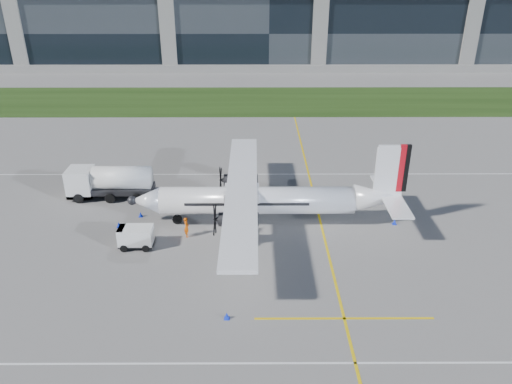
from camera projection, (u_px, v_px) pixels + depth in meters
The scene contains 15 objects.
ground at pixel (274, 115), 74.67m from camera, with size 400.00×400.00×0.00m, color slate.
grass_strip at pixel (272, 101), 81.87m from camera, with size 400.00×18.00×0.04m, color #1A320D.
terminal_building at pixel (268, 27), 107.45m from camera, with size 120.00×20.00×15.00m, color black.
tree_line at pixel (263, 17), 163.46m from camera, with size 400.00×6.00×6.00m, color black.
yellow_taxiway_centerline at pixel (317, 208), 47.65m from camera, with size 0.20×70.00×0.01m, color yellow.
turboprop_aircraft at pixel (267, 186), 43.26m from camera, with size 24.17×25.07×7.52m, color white, non-canonical shape.
fuel_tanker_truck at pixel (104, 182), 49.03m from camera, with size 8.68×2.82×3.26m, color silver, non-canonical shape.
baggage_tug at pixel (136, 237), 41.01m from camera, with size 2.96×1.78×1.78m, color white, non-canonical shape.
ground_crew_person at pixel (186, 226), 42.43m from camera, with size 0.84×0.60×2.06m, color #F25907.
safety_cone_portwing at pixel (227, 316), 33.12m from camera, with size 0.36×0.36×0.50m, color #0B24C8.
safety_cone_stbdwing at pixel (242, 168), 55.87m from camera, with size 0.36×0.36×0.50m, color #0B24C8.
safety_cone_tail at pixel (395, 222), 44.66m from camera, with size 0.36×0.36×0.50m, color #0B24C8.
safety_cone_fwd at pixel (119, 224), 44.22m from camera, with size 0.36×0.36×0.50m, color #0B24C8.
safety_cone_nose_stbd at pixel (141, 214), 45.94m from camera, with size 0.36×0.36×0.50m, color #0B24C8.
safety_cone_nose_port at pixel (148, 226), 44.00m from camera, with size 0.36×0.36×0.50m, color #0B24C8.
Camera 1 is at (-2.99, -32.25, 22.03)m, focal length 35.00 mm.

